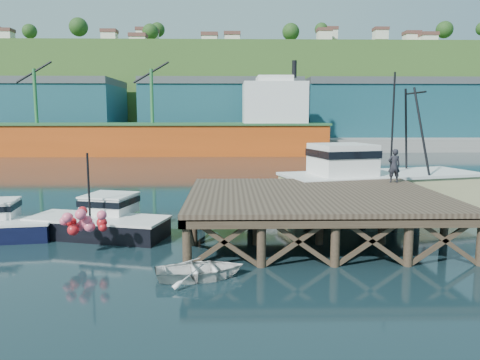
{
  "coord_description": "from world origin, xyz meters",
  "views": [
    {
      "loc": [
        1.44,
        -22.1,
        5.82
      ],
      "look_at": [
        1.98,
        2.0,
        2.46
      ],
      "focal_mm": 35.0,
      "sensor_mm": 36.0,
      "label": 1
    }
  ],
  "objects_px": {
    "boat_black": "(101,220)",
    "dockworker": "(394,166)",
    "trawler": "(377,180)",
    "dinghy": "(200,270)"
  },
  "relations": [
    {
      "from": "boat_black",
      "to": "dockworker",
      "type": "relative_size",
      "value": 3.8
    },
    {
      "from": "trawler",
      "to": "dinghy",
      "type": "bearing_deg",
      "value": -143.44
    },
    {
      "from": "dockworker",
      "to": "trawler",
      "type": "bearing_deg",
      "value": -93.4
    },
    {
      "from": "dockworker",
      "to": "dinghy",
      "type": "bearing_deg",
      "value": 43.69
    },
    {
      "from": "dinghy",
      "to": "boat_black",
      "type": "bearing_deg",
      "value": 28.0
    },
    {
      "from": "trawler",
      "to": "boat_black",
      "type": "bearing_deg",
      "value": -170.87
    },
    {
      "from": "dinghy",
      "to": "dockworker",
      "type": "bearing_deg",
      "value": -59.88
    },
    {
      "from": "boat_black",
      "to": "dockworker",
      "type": "distance_m",
      "value": 15.78
    },
    {
      "from": "trawler",
      "to": "dockworker",
      "type": "relative_size",
      "value": 7.2
    },
    {
      "from": "trawler",
      "to": "dockworker",
      "type": "xyz_separation_m",
      "value": [
        -0.33,
        -3.88,
        1.31
      ]
    }
  ]
}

